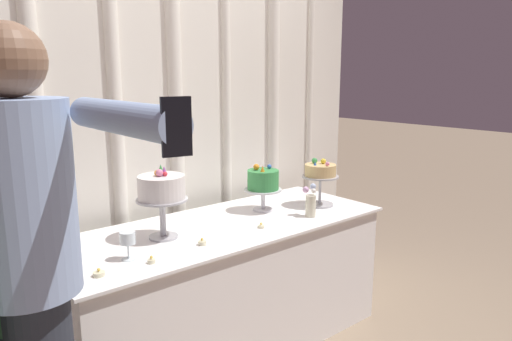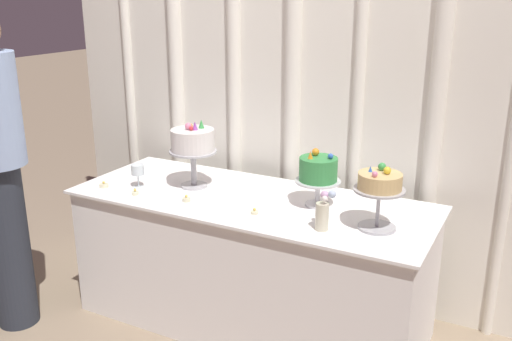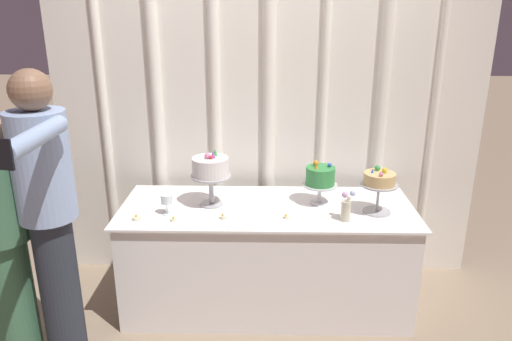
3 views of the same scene
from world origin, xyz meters
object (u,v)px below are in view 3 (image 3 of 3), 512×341
object	(u,v)px
cake_display_leftmost	(211,169)
tealight_far_right	(286,217)
cake_display_center	(320,178)
tealight_far_left	(137,218)
cake_table	(267,256)
flower_vase	(346,207)
guest_man_pink_jacket	(1,236)
guest_girl_blue_dress	(48,212)
cake_display_rightmost	(379,182)
tealight_near_right	(223,217)
tealight_near_left	(174,219)
wine_glass	(166,200)

from	to	relation	value
cake_display_leftmost	tealight_far_right	xyz separation A→B (m)	(0.49, -0.20, -0.24)
cake_display_center	tealight_far_left	distance (m)	1.21
tealight_far_left	tealight_far_right	size ratio (longest dim) A/B	1.32
cake_table	flower_vase	size ratio (longest dim) A/B	10.06
guest_man_pink_jacket	guest_girl_blue_dress	xyz separation A→B (m)	(0.27, 0.00, 0.14)
tealight_far_right	guest_man_pink_jacket	distance (m)	1.62
cake_display_leftmost	tealight_far_right	bearing A→B (deg)	-22.53
cake_display_center	tealight_far_right	bearing A→B (deg)	-132.56
tealight_far_right	tealight_far_left	bearing A→B (deg)	-177.45
flower_vase	guest_girl_blue_dress	distance (m)	1.71
cake_display_rightmost	tealight_near_right	bearing A→B (deg)	-173.26
tealight_near_right	guest_girl_blue_dress	distance (m)	1.01
tealight_far_left	tealight_near_left	xyz separation A→B (m)	(0.23, -0.02, 0.00)
cake_display_center	cake_display_rightmost	xyz separation A→B (m)	(0.36, -0.15, 0.02)
guest_girl_blue_dress	flower_vase	bearing A→B (deg)	14.12
tealight_near_right	guest_girl_blue_dress	world-z (taller)	guest_girl_blue_dress
flower_vase	cake_display_leftmost	bearing A→B (deg)	165.26
tealight_far_left	guest_man_pink_jacket	xyz separation A→B (m)	(-0.63, -0.40, 0.07)
guest_man_pink_jacket	cake_table	bearing A→B (deg)	23.42
cake_display_center	tealight_far_left	world-z (taller)	cake_display_center
tealight_near_right	guest_man_pink_jacket	xyz separation A→B (m)	(-1.16, -0.43, 0.07)
cake_display_leftmost	guest_man_pink_jacket	size ratio (longest dim) A/B	0.25
cake_table	tealight_near_right	size ratio (longest dim) A/B	46.92
flower_vase	tealight_near_right	world-z (taller)	flower_vase
tealight_near_left	guest_girl_blue_dress	size ratio (longest dim) A/B	0.02
cake_table	tealight_near_left	xyz separation A→B (m)	(-0.58, -0.24, 0.38)
flower_vase	tealight_near_right	distance (m)	0.77
cake_table	guest_girl_blue_dress	size ratio (longest dim) A/B	1.13
cake_display_rightmost	tealight_far_left	size ratio (longest dim) A/B	5.99
flower_vase	tealight_far_right	distance (m)	0.38
guest_girl_blue_dress	cake_display_rightmost	bearing A→B (deg)	16.14
tealight_far_right	flower_vase	bearing A→B (deg)	-3.44
tealight_near_left	guest_man_pink_jacket	world-z (taller)	guest_man_pink_jacket
guest_man_pink_jacket	flower_vase	bearing A→B (deg)	12.23
cake_display_center	wine_glass	xyz separation A→B (m)	(-0.99, -0.20, -0.08)
tealight_near_left	cake_display_rightmost	bearing A→B (deg)	7.20
cake_table	wine_glass	bearing A→B (deg)	-167.80
tealight_near_left	guest_man_pink_jacket	xyz separation A→B (m)	(-0.86, -0.38, 0.07)
cake_display_center	tealight_near_left	xyz separation A→B (m)	(-0.93, -0.31, -0.17)
flower_vase	cake_display_center	bearing A→B (deg)	116.60
wine_glass	tealight_far_left	size ratio (longest dim) A/B	2.60
tealight_far_left	cake_display_center	bearing A→B (deg)	14.12
tealight_far_right	wine_glass	bearing A→B (deg)	176.50
tealight_far_left	guest_girl_blue_dress	world-z (taller)	guest_girl_blue_dress
cake_display_leftmost	wine_glass	bearing A→B (deg)	-149.49
tealight_far_left	tealight_near_left	distance (m)	0.24
cake_display_rightmost	tealight_near_left	xyz separation A→B (m)	(-1.28, -0.16, -0.19)
flower_vase	guest_girl_blue_dress	size ratio (longest dim) A/B	0.11
flower_vase	tealight_far_left	world-z (taller)	flower_vase
wine_glass	guest_girl_blue_dress	size ratio (longest dim) A/B	0.08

